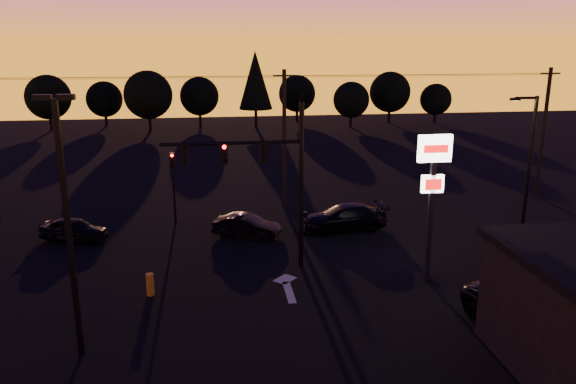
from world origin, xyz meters
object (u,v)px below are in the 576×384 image
at_px(traffic_signal_mast, 268,169).
at_px(secondary_signal, 173,178).
at_px(bollard, 150,285).
at_px(parking_lot_light, 66,213).
at_px(car_mid, 247,226).
at_px(suv_parked, 531,312).
at_px(car_right, 344,217).
at_px(car_left, 73,229).
at_px(pylon_sign, 433,177).
at_px(streetlight, 528,164).

height_order(traffic_signal_mast, secondary_signal, traffic_signal_mast).
bearing_deg(bollard, parking_lot_light, -113.40).
height_order(car_mid, suv_parked, suv_parked).
relative_size(parking_lot_light, bollard, 9.14).
bearing_deg(car_right, car_left, -95.91).
relative_size(parking_lot_light, car_right, 1.81).
distance_m(traffic_signal_mast, car_mid, 6.31).
bearing_deg(bollard, traffic_signal_mast, 24.23).
xyz_separation_m(bollard, car_mid, (4.66, 6.98, 0.13)).
xyz_separation_m(pylon_sign, car_right, (-2.13, 7.52, -4.18)).
relative_size(traffic_signal_mast, parking_lot_light, 0.94).
relative_size(pylon_sign, car_left, 1.82).
bearing_deg(bollard, car_mid, 56.26).
bearing_deg(traffic_signal_mast, streetlight, 6.14).
bearing_deg(car_left, secondary_signal, -47.49).
xyz_separation_m(parking_lot_light, bollard, (1.97, 4.55, -4.77)).
bearing_deg(pylon_sign, car_left, 156.06).
bearing_deg(suv_parked, car_left, 127.89).
bearing_deg(parking_lot_light, car_mid, 60.09).
distance_m(traffic_signal_mast, car_right, 8.22).
height_order(pylon_sign, car_mid, pylon_sign).
bearing_deg(traffic_signal_mast, car_right, 45.34).
bearing_deg(secondary_signal, pylon_sign, -39.77).
bearing_deg(parking_lot_light, bollard, 66.60).
distance_m(traffic_signal_mast, car_left, 12.36).
relative_size(secondary_signal, pylon_sign, 0.64).
bearing_deg(secondary_signal, car_left, -157.54).
relative_size(car_mid, suv_parked, 0.70).
relative_size(secondary_signal, car_right, 0.86).
xyz_separation_m(secondary_signal, bollard, (-0.53, -9.94, -2.36)).
bearing_deg(parking_lot_light, pylon_sign, 17.23).
height_order(traffic_signal_mast, streetlight, traffic_signal_mast).
xyz_separation_m(pylon_sign, car_left, (-17.43, 7.74, -4.28)).
distance_m(streetlight, car_left, 24.92).
bearing_deg(streetlight, car_right, 158.74).
bearing_deg(bollard, suv_parked, -19.20).
bearing_deg(secondary_signal, suv_parked, -46.74).
xyz_separation_m(streetlight, suv_parked, (-4.74, -9.07, -3.67)).
relative_size(streetlight, suv_parked, 1.47).
relative_size(parking_lot_light, pylon_sign, 1.34).
relative_size(streetlight, car_right, 1.58).
xyz_separation_m(secondary_signal, suv_parked, (14.17, -15.06, -2.11)).
bearing_deg(traffic_signal_mast, parking_lot_light, -136.63).
xyz_separation_m(parking_lot_light, car_left, (-2.93, 12.24, -4.63)).
distance_m(secondary_signal, pylon_sign, 15.75).
xyz_separation_m(bollard, suv_parked, (14.70, -5.12, 0.25)).
xyz_separation_m(traffic_signal_mast, car_mid, (-0.77, 4.54, -4.31)).
relative_size(car_left, car_mid, 0.98).
bearing_deg(car_left, bollard, -127.44).
height_order(car_right, suv_parked, suv_parked).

